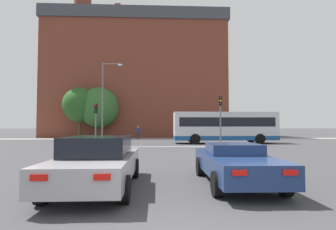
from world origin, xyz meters
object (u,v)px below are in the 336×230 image
(traffic_light_near_right, at_px, (220,113))
(pedestrian_waiting, at_px, (138,131))
(car_roadster_right, at_px, (235,163))
(bus_crossing_lead, at_px, (224,127))
(street_lamp_junction, at_px, (106,94))
(traffic_light_near_left, at_px, (96,117))
(car_saloon_left, at_px, (98,162))

(traffic_light_near_right, bearing_deg, pedestrian_waiting, 122.58)
(car_roadster_right, xyz_separation_m, bus_crossing_lead, (4.62, 18.59, 1.06))
(street_lamp_junction, height_order, pedestrian_waiting, street_lamp_junction)
(bus_crossing_lead, height_order, traffic_light_near_right, traffic_light_near_right)
(traffic_light_near_right, bearing_deg, street_lamp_junction, 156.41)
(bus_crossing_lead, xyz_separation_m, traffic_light_near_right, (-1.30, -3.60, 1.24))
(traffic_light_near_right, distance_m, traffic_light_near_left, 10.85)
(car_roadster_right, bearing_deg, street_lamp_junction, 112.32)
(car_saloon_left, xyz_separation_m, bus_crossing_lead, (8.63, 18.98, 0.95))
(car_saloon_left, height_order, car_roadster_right, car_saloon_left)
(traffic_light_near_left, distance_m, pedestrian_waiting, 13.45)
(car_roadster_right, bearing_deg, bus_crossing_lead, 77.16)
(traffic_light_near_right, xyz_separation_m, pedestrian_waiting, (-8.10, 12.67, -1.90))
(car_saloon_left, xyz_separation_m, pedestrian_waiting, (-0.76, 28.05, 0.29))
(car_roadster_right, distance_m, street_lamp_junction, 21.70)
(bus_crossing_lead, relative_size, traffic_light_near_right, 2.36)
(pedestrian_waiting, bearing_deg, street_lamp_junction, -73.25)
(traffic_light_near_right, height_order, traffic_light_near_left, traffic_light_near_right)
(car_saloon_left, height_order, traffic_light_near_right, traffic_light_near_right)
(traffic_light_near_left, xyz_separation_m, street_lamp_junction, (-0.18, 5.22, 2.60))
(car_roadster_right, xyz_separation_m, traffic_light_near_left, (-7.51, 14.58, 1.84))
(traffic_light_near_left, xyz_separation_m, pedestrian_waiting, (2.73, 13.09, -1.45))
(car_saloon_left, xyz_separation_m, car_roadster_right, (4.01, 0.38, -0.11))
(bus_crossing_lead, bearing_deg, car_roadster_right, -13.96)
(street_lamp_junction, distance_m, pedestrian_waiting, 9.31)
(car_saloon_left, relative_size, street_lamp_junction, 0.58)
(traffic_light_near_left, bearing_deg, car_saloon_left, -76.84)
(car_saloon_left, distance_m, street_lamp_junction, 20.97)
(bus_crossing_lead, distance_m, pedestrian_waiting, 13.08)
(car_saloon_left, relative_size, traffic_light_near_right, 1.11)
(street_lamp_junction, bearing_deg, car_saloon_left, -79.68)
(bus_crossing_lead, relative_size, pedestrian_waiting, 5.89)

